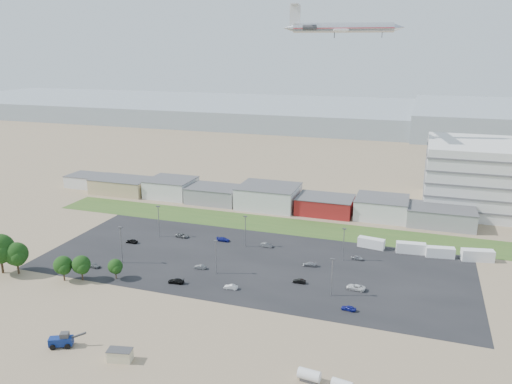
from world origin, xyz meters
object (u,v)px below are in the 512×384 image
at_px(parked_car_6, 223,239).
at_px(parked_car_13, 231,287).
at_px(parked_car_1, 299,281).
at_px(parked_car_9, 182,235).
at_px(box_trailer_a, 371,243).
at_px(telehandler, 61,340).
at_px(parked_car_11, 267,245).
at_px(portable_shed, 120,355).
at_px(parked_car_8, 357,258).
at_px(parked_car_10, 94,265).
at_px(parked_car_5, 132,241).
at_px(tree_far_left, 0,251).
at_px(parked_car_3, 176,281).
at_px(storage_tank_nw, 309,375).
at_px(parked_car_4, 200,267).
at_px(airliner, 343,28).
at_px(parked_car_0, 356,287).
at_px(parked_car_12, 309,264).
at_px(parked_car_2, 349,308).

height_order(parked_car_6, parked_car_13, parked_car_6).
height_order(parked_car_1, parked_car_9, parked_car_9).
xyz_separation_m(box_trailer_a, parked_car_6, (-44.51, -9.48, -0.88)).
xyz_separation_m(telehandler, parked_car_11, (23.44, 63.77, -0.92)).
height_order(box_trailer_a, parked_car_6, box_trailer_a).
height_order(portable_shed, parked_car_8, portable_shed).
relative_size(portable_shed, parked_car_10, 1.17).
height_order(telehandler, parked_car_13, telehandler).
relative_size(parked_car_5, parked_car_13, 1.07).
xyz_separation_m(tree_far_left, parked_car_10, (21.01, 10.79, -5.63)).
bearing_deg(parked_car_10, parked_car_3, -88.05).
relative_size(storage_tank_nw, box_trailer_a, 0.52).
relative_size(parked_car_1, parked_car_4, 1.01).
relative_size(portable_shed, airliner, 0.11).
height_order(parked_car_0, parked_car_13, parked_car_0).
distance_m(parked_car_0, parked_car_9, 60.62).
height_order(storage_tank_nw, parked_car_4, storage_tank_nw).
distance_m(parked_car_6, parked_car_12, 31.29).
height_order(parked_car_4, parked_car_6, parked_car_6).
bearing_deg(parked_car_10, parked_car_1, -76.00).
bearing_deg(parked_car_8, box_trailer_a, -8.23).
height_order(tree_far_left, parked_car_10, tree_far_left).
bearing_deg(airliner, parked_car_10, -131.75).
relative_size(parked_car_4, parked_car_12, 0.85).
relative_size(tree_far_left, parked_car_12, 3.18).
bearing_deg(airliner, portable_shed, -110.59).
xyz_separation_m(parked_car_1, parked_car_8, (12.17, 19.84, 0.03)).
xyz_separation_m(parked_car_3, parked_car_12, (30.13, 21.35, -0.05)).
bearing_deg(parked_car_9, parked_car_2, -113.18).
relative_size(portable_shed, parked_car_2, 1.39).
relative_size(parked_car_1, parked_car_11, 0.87).
relative_size(parked_car_5, parked_car_11, 0.97).
bearing_deg(airliner, box_trailer_a, -79.25).
xyz_separation_m(parked_car_3, parked_car_8, (42.19, 30.00, -0.03)).
relative_size(telehandler, parked_car_3, 1.75).
relative_size(parked_car_2, parked_car_13, 0.98).
xyz_separation_m(parked_car_6, parked_car_12, (29.75, -9.69, -0.04)).
distance_m(airliner, parked_car_9, 95.83).
bearing_deg(telehandler, parked_car_2, 7.31).
bearing_deg(parked_car_13, parked_car_3, -89.77).
bearing_deg(storage_tank_nw, tree_far_left, 168.29).
xyz_separation_m(parked_car_0, parked_car_10, (-70.30, -9.65, -0.07)).
relative_size(airliner, parked_car_13, 12.83).
xyz_separation_m(parked_car_1, parked_car_4, (-27.85, -0.11, -0.00)).
relative_size(parked_car_5, parked_car_10, 0.91).
distance_m(box_trailer_a, parked_car_10, 80.97).
bearing_deg(box_trailer_a, parked_car_4, -135.56).
xyz_separation_m(parked_car_8, parked_car_10, (-68.23, -28.51, 0.01)).
relative_size(storage_tank_nw, parked_car_13, 1.18).
bearing_deg(parked_car_4, parked_car_13, 51.49).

